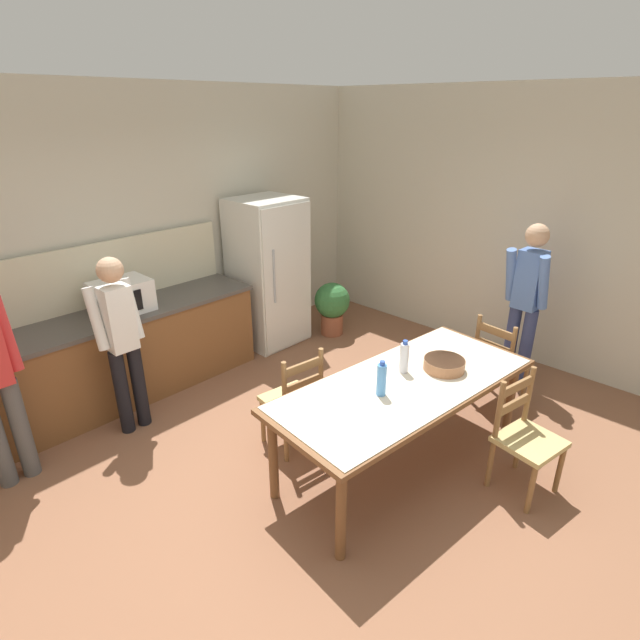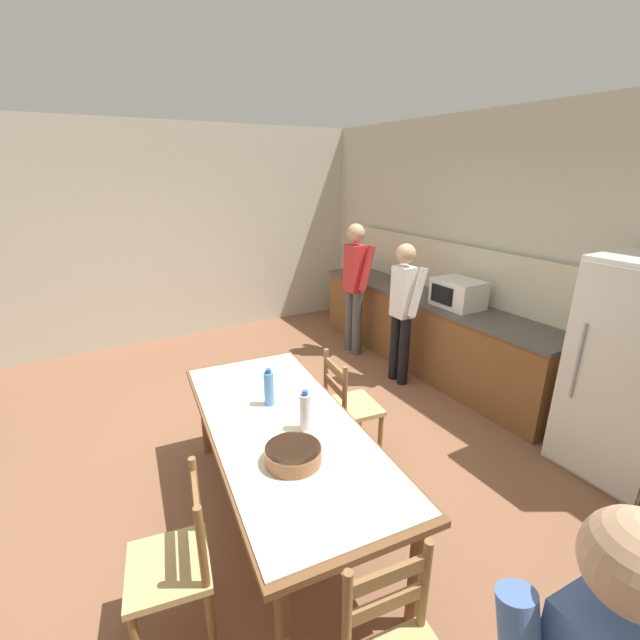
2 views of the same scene
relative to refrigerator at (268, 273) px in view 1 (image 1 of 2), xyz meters
The scene contains 17 objects.
ground_plane 2.81m from the refrigerator, 124.93° to the right, with size 8.32×8.32×0.00m, color brown.
wall_back 1.70m from the refrigerator, 162.87° to the left, with size 6.52×0.12×2.90m, color beige.
wall_right 2.85m from the refrigerator, 51.66° to the right, with size 0.12×5.20×2.90m, color beige.
kitchen_counter 2.27m from the refrigerator, behind, with size 3.51×0.66×0.89m.
counter_splashback 2.28m from the refrigerator, behind, with size 3.47×0.03×0.60m, color beige.
refrigerator is the anchor object (origin of this frame).
microwave 1.78m from the refrigerator, behind, with size 0.50×0.39×0.30m.
dining_table 2.67m from the refrigerator, 108.33° to the right, with size 2.24×1.13×0.76m.
bottle_near_centre 2.73m from the refrigerator, 113.86° to the right, with size 0.07×0.07×0.27m.
bottle_off_centre 2.53m from the refrigerator, 106.50° to the right, with size 0.07×0.07×0.27m.
serving_bowl 2.67m from the refrigerator, 100.08° to the right, with size 0.32×0.32×0.09m.
chair_side_near_right 3.37m from the refrigerator, 97.32° to the right, with size 0.49×0.47×0.91m.
chair_head_end 2.75m from the refrigerator, 78.79° to the right, with size 0.45×0.47×0.91m.
chair_side_far_left 2.17m from the refrigerator, 125.72° to the right, with size 0.47×0.45×0.91m.
person_at_counter 2.11m from the refrigerator, 166.30° to the right, with size 0.40×0.27×1.58m.
person_by_table 2.83m from the refrigerator, 67.45° to the right, with size 0.30×0.43×1.67m.
potted_plant 0.91m from the refrigerator, 33.34° to the right, with size 0.44×0.44×0.67m.
Camera 1 is at (-2.10, -2.12, 2.67)m, focal length 28.00 mm.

